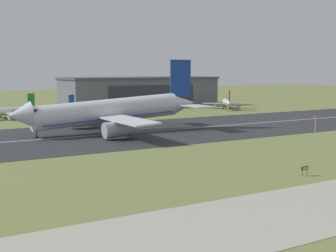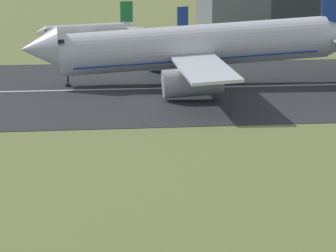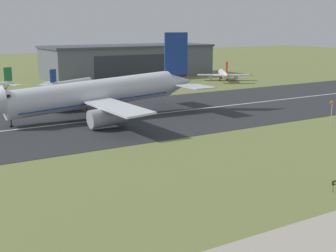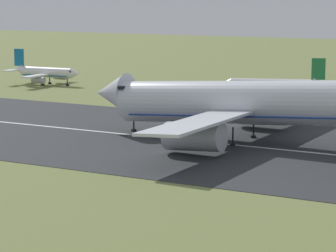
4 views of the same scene
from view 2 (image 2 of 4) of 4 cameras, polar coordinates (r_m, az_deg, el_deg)
runway_strip at (r=125.11m, az=11.55°, el=2.92°), size 418.95×49.84×0.06m
runway_centreline at (r=125.11m, az=11.56°, el=2.93°), size 377.05×0.70×0.01m
airplane_landing at (r=122.41m, az=2.11°, el=5.67°), size 54.91×50.86×20.01m
airplane_parked_centre at (r=168.55m, az=3.56°, el=6.85°), size 21.89×22.49×8.41m
airplane_parked_far_east at (r=172.09m, az=-5.90°, el=6.80°), size 23.41×22.03×8.49m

